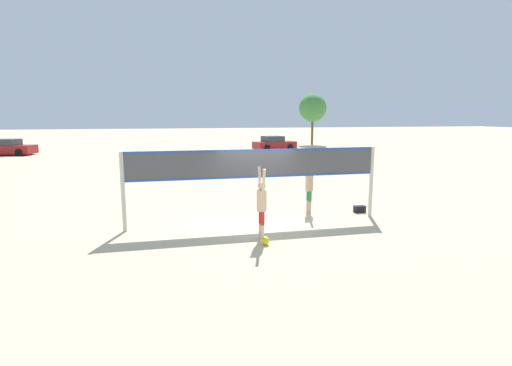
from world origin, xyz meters
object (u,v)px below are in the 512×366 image
player_blocker (309,185)px  parked_car_near (274,144)px  player_spiker (262,202)px  volleyball (265,241)px  tree_left_cluster (313,108)px  volleyball_net (256,171)px  gear_bag (360,209)px  parked_car_mid (9,148)px

player_blocker → parked_car_near: bearing=166.9°
player_spiker → volleyball: bearing=179.2°
parked_car_near → tree_left_cluster: 10.11m
volleyball_net → parked_car_near: size_ratio=1.82×
volleyball → parked_car_near: (8.63, 29.63, 0.52)m
volleyball_net → player_spiker: bearing=-98.3°
player_blocker → player_spiker: bearing=-41.9°
gear_bag → parked_car_mid: (-20.39, 26.92, 0.52)m
player_blocker → tree_left_cluster: 35.57m
player_spiker → volleyball: 1.08m
parked_car_near → parked_car_mid: 24.69m
player_blocker → volleyball: (-2.47, -3.20, -0.93)m
player_spiker → parked_car_near: size_ratio=0.45×
volleyball → player_blocker: bearing=52.3°
parked_car_near → parked_car_mid: (-24.69, 0.13, 0.01)m
volleyball → volleyball_net: bearing=83.2°
player_spiker → gear_bag: player_spiker is taller
gear_bag → volleyball: bearing=-146.7°
player_spiker → player_blocker: bearing=-41.9°
gear_bag → player_spiker: bearing=-151.0°
volleyball_net → volleyball: (-0.27, -2.25, -1.63)m
volleyball_net → gear_bag: (4.06, 0.59, -1.63)m
volleyball_net → player_blocker: bearing=23.3°
player_blocker → parked_car_mid: player_blocker is taller
volleyball_net → parked_car_near: volleyball_net is taller
gear_bag → tree_left_cluster: bearing=71.7°
gear_bag → parked_car_mid: 33.78m
parked_car_near → parked_car_mid: size_ratio=1.04×
volleyball → gear_bag: 5.17m
player_spiker → gear_bag: (4.32, 2.39, -0.98)m
parked_car_near → player_spiker: bearing=-118.8°
volleyball → parked_car_near: bearing=73.8°
player_spiker → parked_car_mid: (-16.07, 29.32, -0.46)m
player_spiker → parked_car_mid: bearing=28.7°
player_blocker → tree_left_cluster: tree_left_cluster is taller
gear_bag → parked_car_near: parked_car_near is taller
parked_car_near → parked_car_mid: parked_car_mid is taller
tree_left_cluster → player_spiker: bearing=-113.2°
volleyball_net → tree_left_cluster: bearing=66.1°
gear_bag → parked_car_near: (4.30, 26.80, 0.51)m
volleyball → parked_car_near: size_ratio=0.05×
volleyball_net → player_spiker: size_ratio=4.02×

